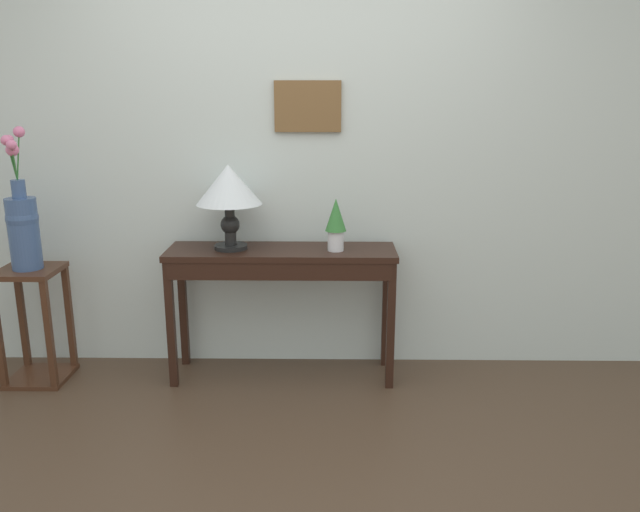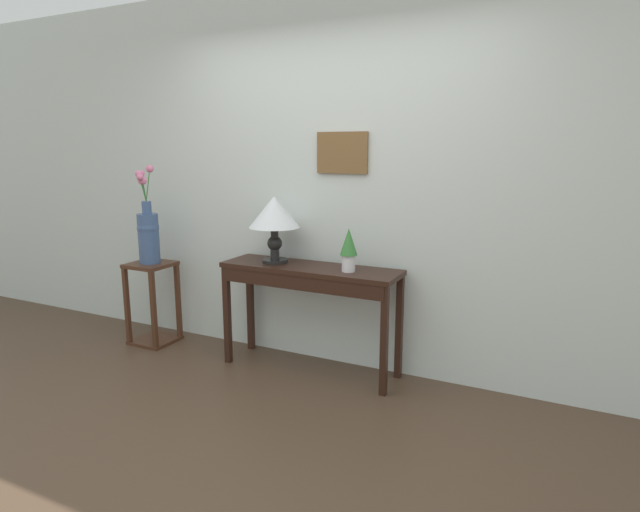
# 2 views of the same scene
# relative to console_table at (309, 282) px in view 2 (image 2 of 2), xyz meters

# --- Properties ---
(ground_plane) EXTENTS (12.00, 12.00, 0.01)m
(ground_plane) POSITION_rel_console_table_xyz_m (0.08, -1.24, -0.68)
(ground_plane) COLOR #4C3828
(back_wall_with_art) EXTENTS (9.00, 0.13, 2.80)m
(back_wall_with_art) POSITION_rel_console_table_xyz_m (0.08, 0.30, 0.72)
(back_wall_with_art) COLOR silver
(back_wall_with_art) RESTS_ON ground
(console_table) EXTENTS (1.32, 0.38, 0.79)m
(console_table) POSITION_rel_console_table_xyz_m (0.00, 0.00, 0.00)
(console_table) COLOR black
(console_table) RESTS_ON ground
(table_lamp) EXTENTS (0.37, 0.37, 0.49)m
(table_lamp) POSITION_rel_console_table_xyz_m (-0.29, 0.02, 0.47)
(table_lamp) COLOR black
(table_lamp) RESTS_ON console_table
(potted_plant_on_console) EXTENTS (0.12, 0.12, 0.30)m
(potted_plant_on_console) POSITION_rel_console_table_xyz_m (0.31, -0.01, 0.28)
(potted_plant_on_console) COLOR silver
(potted_plant_on_console) RESTS_ON console_table
(pedestal_stand_left) EXTENTS (0.34, 0.34, 0.69)m
(pedestal_stand_left) POSITION_rel_console_table_xyz_m (-1.45, -0.05, -0.33)
(pedestal_stand_left) COLOR #472819
(pedestal_stand_left) RESTS_ON ground
(flower_vase_tall) EXTENTS (0.18, 0.20, 0.80)m
(flower_vase_tall) POSITION_rel_console_table_xyz_m (-1.45, -0.06, 0.28)
(flower_vase_tall) COLOR #3D5684
(flower_vase_tall) RESTS_ON pedestal_stand_left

